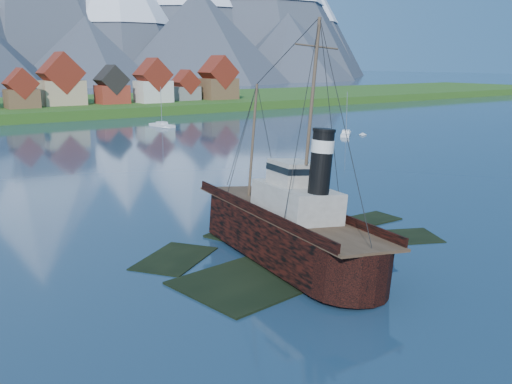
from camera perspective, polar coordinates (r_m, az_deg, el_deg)
ground at (r=52.10m, az=3.85°, el=-6.58°), size 1400.00×1400.00×0.00m
shoal at (r=54.85m, az=3.88°, el=-5.95°), size 31.71×21.24×1.14m
tugboat_wreck at (r=52.16m, az=1.84°, el=-3.32°), size 6.47×27.86×22.08m
sailboat_d at (r=138.12m, az=8.98°, el=5.71°), size 7.13×6.74×10.72m
sailboat_e at (r=156.72m, az=-9.38°, el=6.55°), size 3.40×9.76×11.09m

